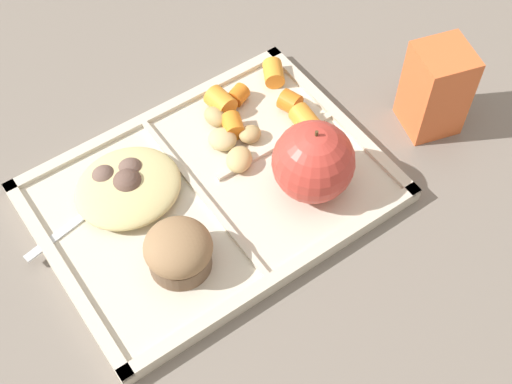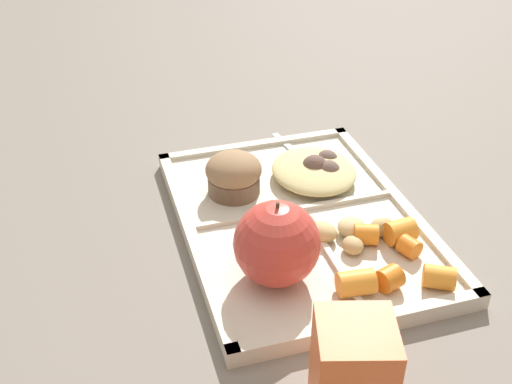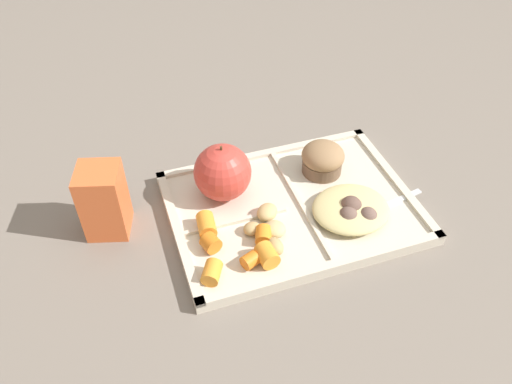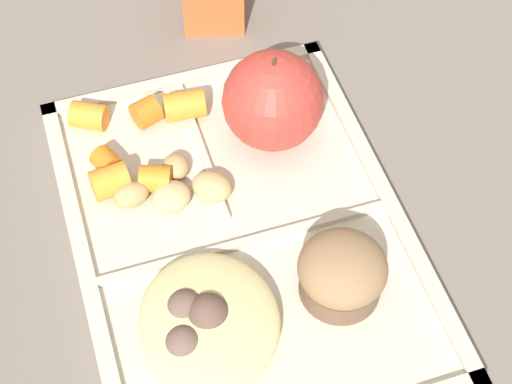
{
  "view_description": "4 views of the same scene",
  "coord_description": "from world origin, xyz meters",
  "px_view_note": "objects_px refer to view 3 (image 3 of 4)",
  "views": [
    {
      "loc": [
        0.22,
        0.39,
        0.65
      ],
      "look_at": [
        -0.03,
        0.04,
        0.03
      ],
      "focal_mm": 49.21,
      "sensor_mm": 36.0,
      "label": 1
    },
    {
      "loc": [
        -0.58,
        0.23,
        0.46
      ],
      "look_at": [
        -0.0,
        0.05,
        0.06
      ],
      "focal_mm": 44.82,
      "sensor_mm": 36.0,
      "label": 2
    },
    {
      "loc": [
        -0.24,
        -0.53,
        0.59
      ],
      "look_at": [
        -0.05,
        0.03,
        0.03
      ],
      "focal_mm": 36.47,
      "sensor_mm": 36.0,
      "label": 3
    },
    {
      "loc": [
        0.36,
        -0.1,
        0.59
      ],
      "look_at": [
        -0.02,
        0.02,
        0.04
      ],
      "focal_mm": 57.85,
      "sensor_mm": 36.0,
      "label": 4
    }
  ],
  "objects_px": {
    "lunch_tray": "(292,208)",
    "green_apple": "(223,172)",
    "milk_carton": "(104,201)",
    "plastic_fork": "(378,209)",
    "bran_muffin": "(323,159)"
  },
  "relations": [
    {
      "from": "green_apple",
      "to": "milk_carton",
      "type": "distance_m",
      "value": 0.18
    },
    {
      "from": "lunch_tray",
      "to": "plastic_fork",
      "type": "height_order",
      "value": "lunch_tray"
    },
    {
      "from": "green_apple",
      "to": "plastic_fork",
      "type": "height_order",
      "value": "green_apple"
    },
    {
      "from": "plastic_fork",
      "to": "milk_carton",
      "type": "height_order",
      "value": "milk_carton"
    },
    {
      "from": "green_apple",
      "to": "plastic_fork",
      "type": "bearing_deg",
      "value": -27.24
    },
    {
      "from": "lunch_tray",
      "to": "milk_carton",
      "type": "bearing_deg",
      "value": 168.27
    },
    {
      "from": "lunch_tray",
      "to": "plastic_fork",
      "type": "distance_m",
      "value": 0.13
    },
    {
      "from": "plastic_fork",
      "to": "milk_carton",
      "type": "bearing_deg",
      "value": 164.7
    },
    {
      "from": "green_apple",
      "to": "bran_muffin",
      "type": "height_order",
      "value": "green_apple"
    },
    {
      "from": "lunch_tray",
      "to": "green_apple",
      "type": "bearing_deg",
      "value": 147.37
    },
    {
      "from": "green_apple",
      "to": "milk_carton",
      "type": "height_order",
      "value": "milk_carton"
    },
    {
      "from": "milk_carton",
      "to": "plastic_fork",
      "type": "bearing_deg",
      "value": 0.71
    },
    {
      "from": "plastic_fork",
      "to": "green_apple",
      "type": "bearing_deg",
      "value": 152.76
    },
    {
      "from": "lunch_tray",
      "to": "bran_muffin",
      "type": "xyz_separation_m",
      "value": [
        0.08,
        0.06,
        0.03
      ]
    },
    {
      "from": "lunch_tray",
      "to": "plastic_fork",
      "type": "relative_size",
      "value": 2.5
    }
  ]
}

